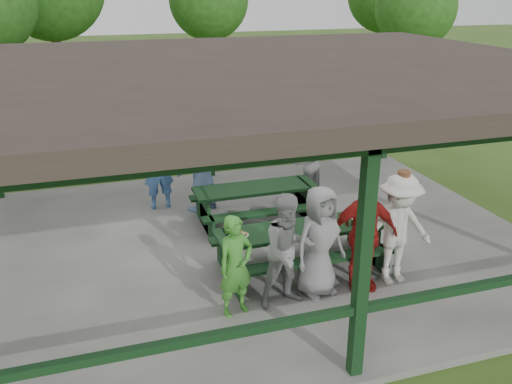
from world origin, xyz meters
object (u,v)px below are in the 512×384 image
object	(u,v)px
contestant_green	(236,266)
spectator_blue	(158,169)
spectator_grey	(306,161)
contestant_red	(363,234)
spectator_lblue	(202,171)
picnic_table_far	(255,200)
contestant_grey_mid	(319,242)
contestant_grey_left	(288,251)
contestant_white_fedora	(398,229)
picnic_table_near	(301,242)
farm_trailer	(96,120)
pickup_truck	(274,109)

from	to	relation	value
contestant_green	spectator_blue	bearing A→B (deg)	78.30
spectator_blue	spectator_grey	distance (m)	3.16
contestant_red	spectator_lblue	xyz separation A→B (m)	(-1.65, 3.81, -0.06)
picnic_table_far	contestant_grey_mid	distance (m)	2.81
contestant_grey_left	spectator_blue	xyz separation A→B (m)	(-1.27, 4.24, -0.00)
contestant_white_fedora	spectator_blue	world-z (taller)	contestant_white_fedora
picnic_table_near	contestant_grey_mid	size ratio (longest dim) A/B	1.63
contestant_white_fedora	spectator_lblue	xyz separation A→B (m)	(-2.24, 3.83, -0.06)
spectator_blue	farm_trailer	distance (m)	6.28
spectator_grey	spectator_blue	bearing A→B (deg)	-31.04
contestant_white_fedora	spectator_blue	xyz separation A→B (m)	(-3.10, 4.17, -0.04)
contestant_grey_mid	pickup_truck	world-z (taller)	contestant_grey_mid
spectator_lblue	pickup_truck	world-z (taller)	spectator_lblue
picnic_table_near	contestant_grey_left	bearing A→B (deg)	-122.59
contestant_green	contestant_red	bearing A→B (deg)	-15.24
spectator_lblue	pickup_truck	xyz separation A→B (m)	(3.63, 5.86, -0.19)
picnic_table_far	pickup_truck	bearing A→B (deg)	67.79
contestant_grey_mid	spectator_grey	xyz separation A→B (m)	(1.32, 3.70, -0.02)
contestant_grey_mid	contestant_white_fedora	distance (m)	1.30
contestant_grey_left	pickup_truck	xyz separation A→B (m)	(3.22, 9.76, -0.21)
contestant_red	pickup_truck	bearing A→B (deg)	89.78
picnic_table_near	spectator_grey	size ratio (longest dim) A/B	1.68
picnic_table_near	contestant_white_fedora	distance (m)	1.56
contestant_grey_left	contestant_white_fedora	bearing A→B (deg)	-3.39
spectator_blue	farm_trailer	world-z (taller)	spectator_blue
spectator_blue	spectator_lblue	bearing A→B (deg)	154.10
picnic_table_near	pickup_truck	bearing A→B (deg)	73.40
picnic_table_far	contestant_white_fedora	distance (m)	3.20
contestant_green	spectator_grey	xyz separation A→B (m)	(2.65, 3.84, 0.09)
contestant_green	farm_trailer	world-z (taller)	contestant_green
contestant_white_fedora	spectator_lblue	size ratio (longest dim) A/B	1.10
contestant_grey_left	spectator_blue	bearing A→B (deg)	100.88
spectator_grey	pickup_truck	xyz separation A→B (m)	(1.36, 5.92, -0.19)
picnic_table_far	contestant_grey_mid	xyz separation A→B (m)	(0.11, -2.78, 0.40)
farm_trailer	contestant_grey_mid	bearing A→B (deg)	-70.52
spectator_lblue	contestant_red	bearing A→B (deg)	91.93
contestant_grey_left	spectator_lblue	world-z (taller)	contestant_grey_left
contestant_grey_mid	farm_trailer	bearing A→B (deg)	90.88
picnic_table_far	spectator_lblue	size ratio (longest dim) A/B	1.41
contestant_white_fedora	spectator_grey	bearing A→B (deg)	87.52
contestant_green	pickup_truck	size ratio (longest dim) A/B	0.28
contestant_grey_left	spectator_grey	bearing A→B (deg)	58.35
picnic_table_near	farm_trailer	size ratio (longest dim) A/B	0.78
contestant_green	pickup_truck	world-z (taller)	contestant_green
picnic_table_far	farm_trailer	world-z (taller)	farm_trailer
contestant_red	spectator_lblue	distance (m)	4.15
spectator_blue	contestant_grey_mid	bearing A→B (deg)	109.39
picnic_table_near	contestant_red	xyz separation A→B (m)	(0.66, -0.82, 0.42)
farm_trailer	picnic_table_far	bearing A→B (deg)	-66.00
contestant_red	spectator_grey	xyz separation A→B (m)	(0.62, 3.74, -0.06)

